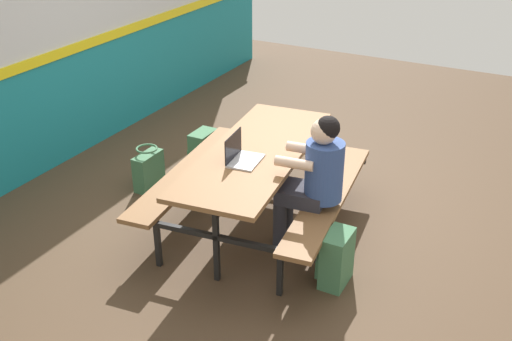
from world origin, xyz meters
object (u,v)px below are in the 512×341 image
student_nearer (314,174)px  backpack_dark (336,259)px  laptop_silver (241,156)px  tote_bag_bright (149,170)px  picnic_table_main (256,168)px  satchel_spare (203,152)px

student_nearer → backpack_dark: size_ratio=2.74×
student_nearer → laptop_silver: 0.60m
backpack_dark → tote_bag_bright: size_ratio=1.02×
picnic_table_main → satchel_spare: picnic_table_main is taller
picnic_table_main → satchel_spare: bearing=55.0°
picnic_table_main → backpack_dark: 1.07m
laptop_silver → tote_bag_bright: (0.37, 1.25, -0.59)m
picnic_table_main → student_nearer: student_nearer is taller
student_nearer → satchel_spare: (0.80, 1.55, -0.49)m
laptop_silver → tote_bag_bright: 1.43m
student_nearer → tote_bag_bright: student_nearer is taller
student_nearer → tote_bag_bright: (0.25, 1.83, -0.51)m
satchel_spare → tote_bag_bright: bearing=152.9°
picnic_table_main → satchel_spare: 1.25m
student_nearer → backpack_dark: student_nearer is taller
backpack_dark → tote_bag_bright: bearing=75.3°
laptop_silver → backpack_dark: (-0.20, -0.92, -0.57)m
student_nearer → laptop_silver: bearing=101.3°
backpack_dark → laptop_silver: bearing=77.9°
picnic_table_main → student_nearer: bearing=-101.4°
laptop_silver → tote_bag_bright: bearing=73.5°
satchel_spare → picnic_table_main: bearing=-125.0°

